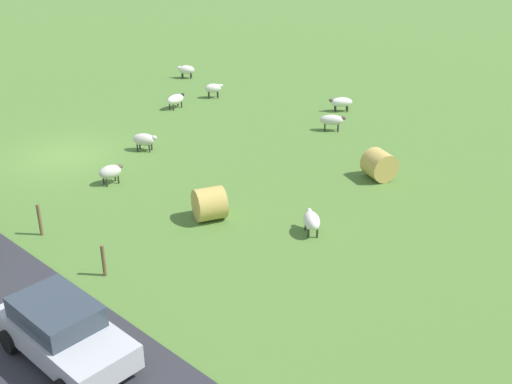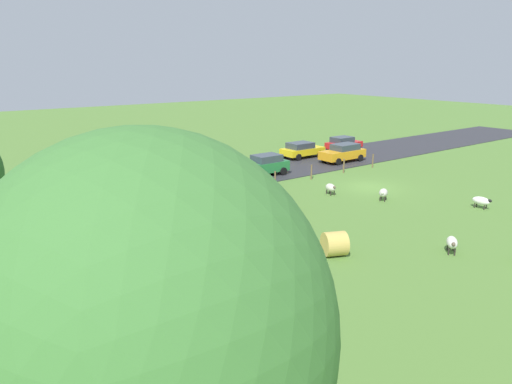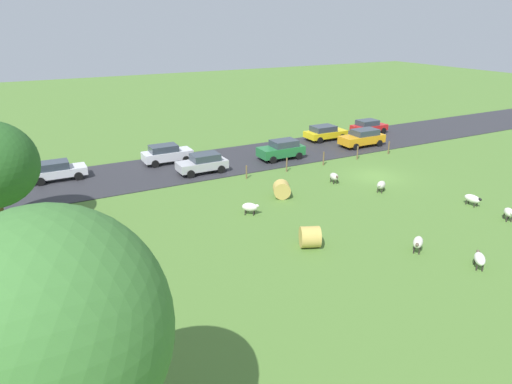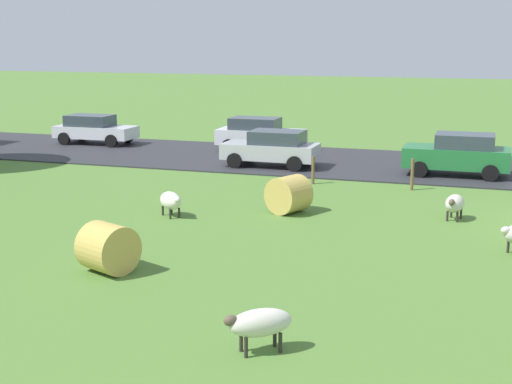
# 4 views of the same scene
# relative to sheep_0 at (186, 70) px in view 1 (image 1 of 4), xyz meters

# --- Properties ---
(ground_plane) EXTENTS (160.00, 160.00, 0.00)m
(ground_plane) POSITION_rel_sheep_0_xyz_m (12.04, 5.53, -0.53)
(ground_plane) COLOR #517A33
(sheep_0) EXTENTS (1.03, 1.10, 0.80)m
(sheep_0) POSITION_rel_sheep_0_xyz_m (0.00, 0.00, 0.00)
(sheep_0) COLOR silver
(sheep_0) RESTS_ON ground_plane
(sheep_1) EXTENTS (1.07, 1.12, 0.79)m
(sheep_1) POSITION_rel_sheep_0_xyz_m (10.07, 17.92, -0.02)
(sheep_1) COLOR silver
(sheep_1) RESTS_ON ground_plane
(sheep_2) EXTENTS (1.17, 1.14, 0.76)m
(sheep_2) POSITION_rel_sheep_0_xyz_m (-1.33, 10.80, -0.02)
(sheep_2) COLOR white
(sheep_2) RESTS_ON ground_plane
(sheep_3) EXTENTS (1.08, 0.70, 0.79)m
(sheep_3) POSITION_rel_sheep_0_xyz_m (12.35, 9.47, -0.01)
(sheep_3) COLOR beige
(sheep_3) RESTS_ON ground_plane
(sheep_4) EXTENTS (1.11, 1.24, 0.81)m
(sheep_4) POSITION_rel_sheep_0_xyz_m (1.36, 12.24, 0.02)
(sheep_4) COLOR silver
(sheep_4) RESTS_ON ground_plane
(sheep_5) EXTENTS (1.24, 0.59, 0.77)m
(sheep_5) POSITION_rel_sheep_0_xyz_m (4.32, 4.04, -0.02)
(sheep_5) COLOR white
(sheep_5) RESTS_ON ground_plane
(sheep_6) EXTENTS (1.01, 1.17, 0.81)m
(sheep_6) POSITION_rel_sheep_0_xyz_m (9.21, 7.63, -0.00)
(sheep_6) COLOR beige
(sheep_6) RESTS_ON ground_plane
(sheep_7) EXTENTS (1.02, 0.94, 0.81)m
(sheep_7) POSITION_rel_sheep_0_xyz_m (1.63, 4.15, 0.03)
(sheep_7) COLOR silver
(sheep_7) RESTS_ON ground_plane
(hay_bale_0) EXTENTS (1.45, 1.52, 1.19)m
(hay_bale_0) POSITION_rel_sheep_0_xyz_m (11.69, 14.56, 0.07)
(hay_bale_0) COLOR tan
(hay_bale_0) RESTS_ON ground_plane
(hay_bale_1) EXTENTS (1.51, 1.45, 1.19)m
(hay_bale_1) POSITION_rel_sheep_0_xyz_m (4.57, 17.05, 0.06)
(hay_bale_1) COLOR tan
(hay_bale_1) RESTS_ON ground_plane
(fence_post_3) EXTENTS (0.12, 0.12, 1.17)m
(fence_post_3) POSITION_rel_sheep_0_xyz_m (16.47, 11.20, 0.06)
(fence_post_3) COLOR brown
(fence_post_3) RESTS_ON ground_plane
(fence_post_4) EXTENTS (0.12, 0.12, 1.07)m
(fence_post_4) POSITION_rel_sheep_0_xyz_m (16.47, 14.92, 0.00)
(fence_post_4) COLOR brown
(fence_post_4) RESTS_ON ground_plane
(car_1) EXTENTS (1.99, 4.03, 1.54)m
(car_1) POSITION_rel_sheep_0_xyz_m (19.38, 17.42, 0.33)
(car_1) COLOR #B7B7BC
(car_1) RESTS_ON road_strip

